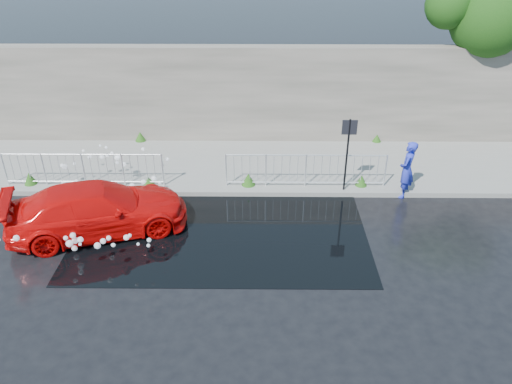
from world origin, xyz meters
TOP-DOWN VIEW (x-y plane):
  - ground at (0.00, 0.00)m, footprint 90.00×90.00m
  - pavement at (0.00, 5.00)m, footprint 30.00×4.00m
  - curb at (0.00, 3.00)m, footprint 30.00×0.25m
  - retaining_wall at (0.00, 7.20)m, footprint 30.00×0.60m
  - puddle at (0.50, 1.00)m, footprint 8.00×5.00m
  - sign_post at (4.20, 3.10)m, footprint 0.45×0.06m
  - tree at (9.65, 7.42)m, footprint 4.78×2.76m
  - railing_left at (-4.00, 3.35)m, footprint 5.05×0.05m
  - railing_right at (3.00, 3.35)m, footprint 5.05×0.05m
  - weeds at (-0.26, 4.44)m, footprint 12.17×3.93m
  - water_spray at (-2.97, 1.70)m, footprint 3.70×5.65m
  - red_car at (-2.86, 0.95)m, footprint 5.16×3.28m
  - person at (6.06, 3.00)m, footprint 0.70×0.80m

SIDE VIEW (x-z plane):
  - ground at x=0.00m, z-range 0.00..0.00m
  - puddle at x=0.50m, z-range 0.00..0.01m
  - pavement at x=0.00m, z-range 0.00..0.15m
  - curb at x=0.00m, z-range 0.00..0.16m
  - weeds at x=-0.26m, z-range 0.13..0.53m
  - water_spray at x=-2.97m, z-range 0.13..1.21m
  - red_car at x=-2.86m, z-range 0.00..1.39m
  - railing_left at x=-4.00m, z-range 0.19..1.29m
  - railing_right at x=3.00m, z-range 0.19..1.29m
  - person at x=6.06m, z-range 0.00..1.83m
  - sign_post at x=4.20m, z-range 0.47..2.97m
  - retaining_wall at x=0.00m, z-range 0.15..3.65m
  - tree at x=9.65m, z-range 1.66..7.82m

